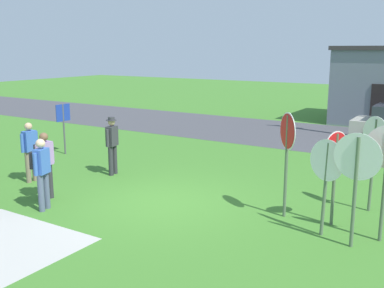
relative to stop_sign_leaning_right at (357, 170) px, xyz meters
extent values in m
plane|color=#3D7528|center=(-4.49, 0.16, -1.52)|extent=(80.00, 80.00, 0.00)
cube|color=#424247|center=(-4.49, 10.57, -1.51)|extent=(60.00, 6.40, 0.01)
cube|color=black|center=(-1.92, 13.83, -0.47)|extent=(1.10, 0.08, 2.10)
cylinder|color=black|center=(-1.67, 11.66, -1.20)|extent=(0.64, 0.23, 0.64)
cylinder|color=black|center=(-1.63, 9.86, -1.20)|extent=(0.64, 0.23, 0.64)
cylinder|color=#51664C|center=(0.00, 0.00, -0.45)|extent=(0.08, 0.09, 2.13)
cylinder|color=white|center=(0.00, 0.00, 0.24)|extent=(0.88, 0.10, 0.88)
cylinder|color=red|center=(0.00, 0.01, 0.24)|extent=(0.82, 0.10, 0.82)
cylinder|color=#51664C|center=(-0.12, 2.24, -0.44)|extent=(0.12, 0.12, 2.15)
cylinder|color=white|center=(-0.12, 2.24, 0.28)|extent=(0.65, 0.54, 0.83)
cylinder|color=red|center=(-0.11, 2.25, 0.28)|extent=(0.61, 0.51, 0.77)
cylinder|color=#51664C|center=(-1.66, 0.84, -0.37)|extent=(0.10, 0.10, 2.29)
cylinder|color=white|center=(-1.66, 0.84, 0.43)|extent=(0.57, 0.61, 0.82)
cylinder|color=red|center=(-1.66, 0.83, 0.43)|extent=(0.53, 0.57, 0.76)
cylinder|color=#51664C|center=(-0.63, 0.92, -0.52)|extent=(0.10, 0.10, 1.98)
cylinder|color=white|center=(-0.63, 0.92, 0.21)|extent=(0.31, 0.54, 0.61)
cylinder|color=red|center=(-0.62, 0.91, 0.21)|extent=(0.29, 0.50, 0.56)
cylinder|color=#51664C|center=(-0.63, 0.28, -0.57)|extent=(0.12, 0.16, 1.90)
cylinder|color=white|center=(-0.63, 0.28, 0.03)|extent=(0.78, 0.37, 0.83)
cylinder|color=red|center=(-0.62, 0.29, 0.03)|extent=(0.72, 0.35, 0.77)
cylinder|color=#51664C|center=(0.41, 0.58, -0.40)|extent=(0.07, 0.07, 2.22)
cylinder|color=#4C5670|center=(-6.58, -1.64, -1.08)|extent=(0.14, 0.14, 0.88)
cylinder|color=#4C5670|center=(-6.51, -1.85, -1.08)|extent=(0.14, 0.14, 0.88)
cube|color=#3860B7|center=(-6.54, -1.74, -0.35)|extent=(0.31, 0.41, 0.58)
cylinder|color=#3860B7|center=(-6.61, -1.51, -0.37)|extent=(0.09, 0.09, 0.52)
cylinder|color=#3860B7|center=(-6.48, -1.97, -0.37)|extent=(0.09, 0.09, 0.52)
sphere|color=beige|center=(-6.54, -1.74, 0.07)|extent=(0.21, 0.21, 0.21)
cube|color=#232328|center=(-6.71, -1.79, -0.33)|extent=(0.21, 0.29, 0.40)
cylinder|color=#2D2D33|center=(-7.27, 1.51, -1.08)|extent=(0.14, 0.14, 0.88)
cylinder|color=#2D2D33|center=(-7.23, 1.30, -1.08)|extent=(0.14, 0.14, 0.88)
cube|color=#333338|center=(-7.25, 1.40, -0.35)|extent=(0.28, 0.39, 0.58)
cylinder|color=#333338|center=(-7.29, 1.64, -0.37)|extent=(0.09, 0.09, 0.52)
cylinder|color=#333338|center=(-7.21, 1.17, -0.37)|extent=(0.09, 0.09, 0.52)
sphere|color=tan|center=(-7.25, 1.40, 0.07)|extent=(0.21, 0.21, 0.21)
cylinder|color=#333338|center=(-7.25, 1.40, 0.13)|extent=(0.32, 0.31, 0.02)
cylinder|color=#333338|center=(-7.25, 1.40, 0.18)|extent=(0.19, 0.19, 0.09)
cylinder|color=#7A6B56|center=(-8.69, -0.27, -1.08)|extent=(0.14, 0.14, 0.88)
cylinder|color=#7A6B56|center=(-8.69, -0.49, -1.08)|extent=(0.14, 0.14, 0.88)
cube|color=#3860B7|center=(-8.69, -0.38, -0.35)|extent=(0.23, 0.36, 0.58)
cylinder|color=#3860B7|center=(-8.69, -0.14, -0.37)|extent=(0.09, 0.09, 0.52)
cylinder|color=#3860B7|center=(-8.69, -0.62, -0.37)|extent=(0.09, 0.09, 0.52)
sphere|color=tan|center=(-8.69, -0.38, 0.07)|extent=(0.21, 0.21, 0.21)
cylinder|color=#2D2D33|center=(-7.11, -1.07, -1.08)|extent=(0.14, 0.14, 0.88)
cylinder|color=#2D2D33|center=(-7.10, -1.29, -1.08)|extent=(0.14, 0.14, 0.88)
cube|color=#9E7AB2|center=(-7.10, -1.18, -0.35)|extent=(0.24, 0.37, 0.58)
cylinder|color=#9E7AB2|center=(-7.12, -0.94, -0.37)|extent=(0.09, 0.09, 0.52)
cylinder|color=#9E7AB2|center=(-7.09, -1.42, -0.37)|extent=(0.09, 0.09, 0.52)
sphere|color=brown|center=(-7.10, -1.18, 0.07)|extent=(0.21, 0.21, 0.21)
cube|color=#232328|center=(-7.27, -1.19, -0.33)|extent=(0.15, 0.27, 0.40)
cylinder|color=#4C4C51|center=(-10.54, 2.53, -0.62)|extent=(0.06, 0.06, 1.79)
cube|color=#1E389E|center=(-10.54, 2.53, -0.03)|extent=(0.05, 0.60, 0.60)
camera|label=1|loc=(1.73, -8.40, 2.17)|focal=42.41mm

